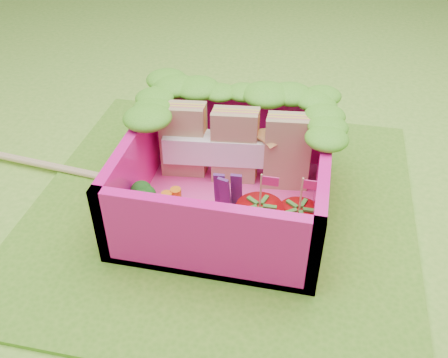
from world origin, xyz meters
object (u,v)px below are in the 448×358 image
object	(u,v)px
strawberry_right	(298,225)
chopsticks	(103,177)
strawberry_left	(259,224)
sandwich_stack	(236,146)
broccoli	(140,203)
bento_box	(227,176)

from	to	relation	value
strawberry_right	chopsticks	bearing A→B (deg)	164.64
strawberry_left	strawberry_right	distance (m)	0.24
sandwich_stack	chopsticks	world-z (taller)	sandwich_stack
strawberry_left	chopsticks	xyz separation A→B (m)	(-1.23, 0.46, -0.18)
strawberry_left	chopsticks	world-z (taller)	strawberry_left
strawberry_right	sandwich_stack	bearing A→B (deg)	131.19
sandwich_stack	broccoli	size ratio (longest dim) A/B	3.09
strawberry_right	strawberry_left	bearing A→B (deg)	-166.70
chopsticks	strawberry_right	bearing A→B (deg)	-15.36
bento_box	strawberry_right	distance (m)	0.58
strawberry_right	chopsticks	xyz separation A→B (m)	(-1.46, 0.40, -0.16)
broccoli	strawberry_right	world-z (taller)	strawberry_right
strawberry_left	bento_box	bearing A→B (deg)	129.29
bento_box	chopsticks	distance (m)	1.00
sandwich_stack	chopsticks	size ratio (longest dim) A/B	0.53
broccoli	strawberry_right	distance (m)	0.99
bento_box	sandwich_stack	world-z (taller)	sandwich_stack
strawberry_left	sandwich_stack	bearing A→B (deg)	112.95
sandwich_stack	strawberry_left	size ratio (longest dim) A/B	2.03
bento_box	broccoli	distance (m)	0.59
bento_box	strawberry_left	distance (m)	0.43
bento_box	chopsticks	size ratio (longest dim) A/B	0.65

